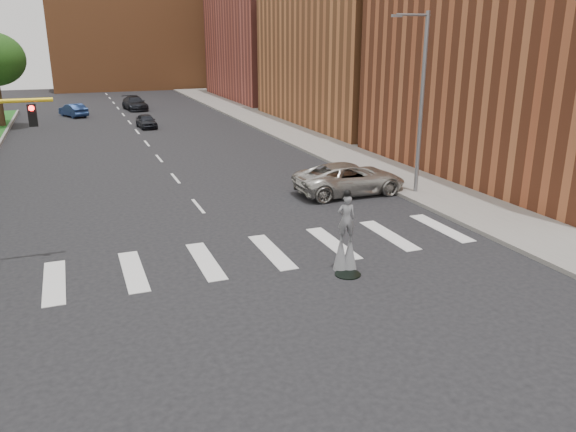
{
  "coord_description": "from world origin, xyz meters",
  "views": [
    {
      "loc": [
        -5.36,
        -17.83,
        7.82
      ],
      "look_at": [
        1.57,
        0.0,
        1.7
      ],
      "focal_mm": 35.0,
      "sensor_mm": 36.0,
      "label": 1
    }
  ],
  "objects": [
    {
      "name": "ground_plane",
      "position": [
        0.0,
        0.0,
        0.0
      ],
      "size": [
        160.0,
        160.0,
        0.0
      ],
      "primitive_type": "plane",
      "color": "black",
      "rests_on": "ground"
    },
    {
      "name": "building_backdrop",
      "position": [
        6.0,
        78.0,
        9.0
      ],
      "size": [
        26.0,
        14.0,
        18.0
      ],
      "primitive_type": "cube",
      "color": "#AA6235",
      "rests_on": "ground"
    },
    {
      "name": "car_mid",
      "position": [
        -4.89,
        44.14,
        0.67
      ],
      "size": [
        2.94,
        4.31,
        1.34
      ],
      "primitive_type": "imported",
      "rotation": [
        0.0,
        0.0,
        3.55
      ],
      "color": "navy",
      "rests_on": "ground"
    },
    {
      "name": "sidewalk_right",
      "position": [
        12.5,
        25.0,
        0.09
      ],
      "size": [
        5.0,
        90.0,
        0.18
      ],
      "primitive_type": "cube",
      "color": "slate",
      "rests_on": "ground"
    },
    {
      "name": "car_far",
      "position": [
        1.66,
        47.66,
        0.74
      ],
      "size": [
        2.66,
        5.29,
        1.47
      ],
      "primitive_type": "imported",
      "rotation": [
        0.0,
        0.0,
        0.12
      ],
      "color": "black",
      "rests_on": "ground"
    },
    {
      "name": "suv_crossing",
      "position": [
        7.88,
        7.39,
        0.81
      ],
      "size": [
        5.83,
        2.69,
        1.62
      ],
      "primitive_type": "imported",
      "rotation": [
        0.0,
        0.0,
        1.57
      ],
      "color": "#B8B5AE",
      "rests_on": "ground"
    },
    {
      "name": "streetlight",
      "position": [
        10.9,
        6.0,
        4.9
      ],
      "size": [
        2.05,
        0.2,
        9.0
      ],
      "color": "slate",
      "rests_on": "ground"
    },
    {
      "name": "manhole",
      "position": [
        3.0,
        -2.0,
        0.02
      ],
      "size": [
        0.9,
        0.9,
        0.04
      ],
      "primitive_type": "cylinder",
      "color": "black",
      "rests_on": "ground"
    },
    {
      "name": "building_far",
      "position": [
        22.0,
        54.0,
        10.0
      ],
      "size": [
        16.0,
        22.0,
        20.0
      ],
      "primitive_type": "cube",
      "color": "#9E463A",
      "rests_on": "ground"
    },
    {
      "name": "car_near",
      "position": [
        1.07,
        33.93,
        0.61
      ],
      "size": [
        1.69,
        3.67,
        1.22
      ],
      "primitive_type": "imported",
      "rotation": [
        0.0,
        0.0,
        0.07
      ],
      "color": "black",
      "rests_on": "ground"
    },
    {
      "name": "stilt_performer",
      "position": [
        3.13,
        -1.5,
        1.13
      ],
      "size": [
        0.83,
        0.6,
        2.9
      ],
      "rotation": [
        0.0,
        0.0,
        2.88
      ],
      "color": "#332314",
      "rests_on": "ground"
    }
  ]
}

